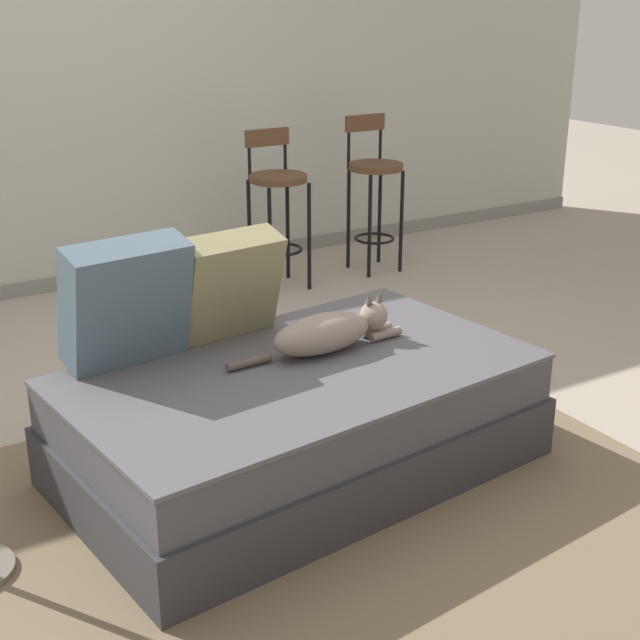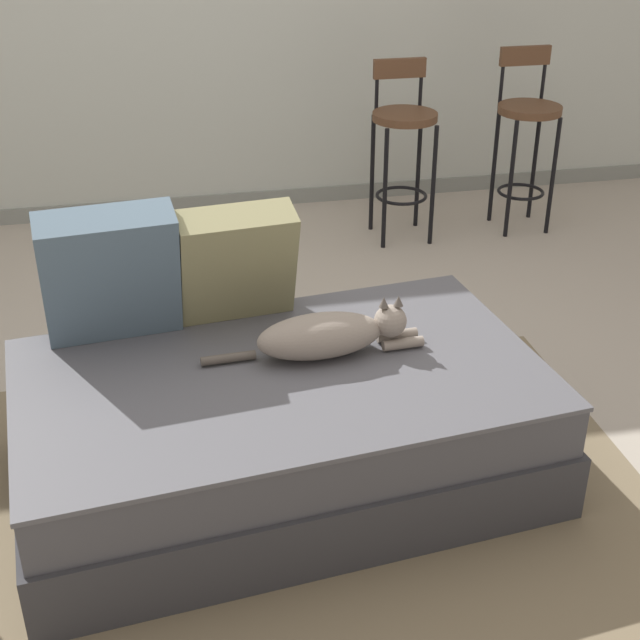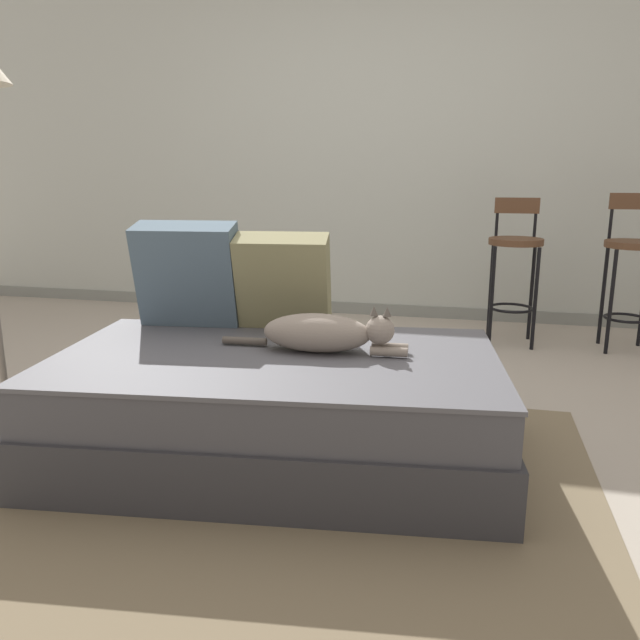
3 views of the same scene
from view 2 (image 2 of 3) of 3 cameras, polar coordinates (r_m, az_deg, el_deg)
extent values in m
plane|color=#A89E8E|center=(3.43, -3.50, -5.94)|extent=(16.00, 16.00, 0.00)
cube|color=gray|center=(5.36, -7.10, 7.50)|extent=(8.00, 0.02, 0.09)
cube|color=#75664C|center=(2.88, -1.33, -13.57)|extent=(2.41, 2.11, 0.01)
cube|color=#353539|center=(3.04, -2.41, -8.27)|extent=(1.81, 1.19, 0.23)
cube|color=#47474C|center=(2.92, -2.49, -4.91)|extent=(1.77, 1.15, 0.19)
cube|color=#525257|center=(2.87, -2.53, -3.47)|extent=(1.78, 1.16, 0.02)
cube|color=#4C6070|center=(3.04, -13.30, 2.91)|extent=(0.47, 0.30, 0.47)
cube|color=#847F56|center=(3.10, -5.42, 3.66)|extent=(0.43, 0.29, 0.43)
ellipsoid|color=gray|center=(2.91, -0.02, -1.03)|extent=(0.43, 0.19, 0.15)
sphere|color=gray|center=(2.97, 4.52, -0.06)|extent=(0.11, 0.11, 0.11)
cone|color=#544C44|center=(2.93, 4.11, 1.15)|extent=(0.03, 0.03, 0.04)
cone|color=#544C44|center=(2.94, 5.05, 1.24)|extent=(0.03, 0.03, 0.04)
cylinder|color=gray|center=(2.99, 5.33, -1.50)|extent=(0.14, 0.04, 0.04)
cylinder|color=gray|center=(3.04, 4.95, -0.96)|extent=(0.14, 0.04, 0.04)
cylinder|color=#544C44|center=(2.91, -5.89, -2.43)|extent=(0.18, 0.04, 0.03)
cylinder|color=black|center=(4.71, 4.18, 8.31)|extent=(0.02, 0.02, 0.65)
cylinder|color=black|center=(4.78, 7.25, 8.48)|extent=(0.02, 0.02, 0.65)
cylinder|color=black|center=(4.95, 3.36, 9.33)|extent=(0.02, 0.02, 0.65)
cylinder|color=black|center=(5.02, 6.30, 9.49)|extent=(0.02, 0.02, 0.65)
torus|color=black|center=(4.89, 5.23, 7.94)|extent=(0.28, 0.28, 0.02)
cylinder|color=brown|center=(4.76, 5.46, 12.84)|extent=(0.34, 0.34, 0.04)
cylinder|color=black|center=(4.82, 3.65, 14.34)|extent=(0.02, 0.02, 0.24)
cylinder|color=black|center=(4.89, 6.45, 14.41)|extent=(0.02, 0.02, 0.24)
cube|color=brown|center=(4.83, 5.12, 15.76)|extent=(0.28, 0.03, 0.10)
cylinder|color=black|center=(4.95, 12.12, 8.75)|extent=(0.02, 0.02, 0.65)
cylinder|color=black|center=(5.05, 14.68, 8.85)|extent=(0.02, 0.02, 0.65)
cylinder|color=black|center=(5.16, 11.08, 9.65)|extent=(0.02, 0.02, 0.65)
cylinder|color=black|center=(5.25, 13.56, 9.74)|extent=(0.02, 0.02, 0.65)
torus|color=black|center=(5.14, 12.72, 8.01)|extent=(0.26, 0.26, 0.02)
cylinder|color=brown|center=(5.00, 13.29, 12.99)|extent=(0.34, 0.34, 0.04)
cylinder|color=black|center=(5.04, 11.55, 14.66)|extent=(0.02, 0.02, 0.27)
cylinder|color=black|center=(5.14, 14.10, 14.65)|extent=(0.02, 0.02, 0.27)
cube|color=brown|center=(5.06, 13.00, 16.16)|extent=(0.28, 0.03, 0.10)
camera|label=1|loc=(1.13, -103.55, -18.85)|focal=50.00mm
camera|label=3|loc=(1.36, 52.14, -22.02)|focal=35.00mm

